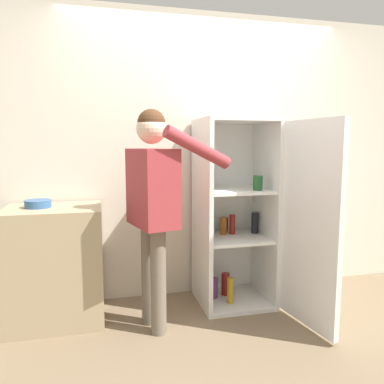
# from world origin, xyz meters

# --- Properties ---
(ground_plane) EXTENTS (12.00, 12.00, 0.00)m
(ground_plane) POSITION_xyz_m (0.00, 0.00, 0.00)
(ground_plane) COLOR #7A664C
(wall_back) EXTENTS (7.00, 0.06, 2.55)m
(wall_back) POSITION_xyz_m (0.00, 0.98, 1.27)
(wall_back) COLOR beige
(wall_back) RESTS_ON ground_plane
(refrigerator) EXTENTS (0.75, 1.19, 1.60)m
(refrigerator) POSITION_xyz_m (0.27, 0.55, 0.79)
(refrigerator) COLOR white
(refrigerator) RESTS_ON ground_plane
(person) EXTENTS (0.73, 0.58, 1.64)m
(person) POSITION_xyz_m (-0.56, 0.32, 1.03)
(person) COLOR #726656
(person) RESTS_ON ground_plane
(counter) EXTENTS (0.72, 0.58, 0.91)m
(counter) POSITION_xyz_m (-1.29, 0.64, 0.45)
(counter) COLOR tan
(counter) RESTS_ON ground_plane
(bowl) EXTENTS (0.19, 0.19, 0.06)m
(bowl) POSITION_xyz_m (-1.40, 0.65, 0.94)
(bowl) COLOR #335B8E
(bowl) RESTS_ON counter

